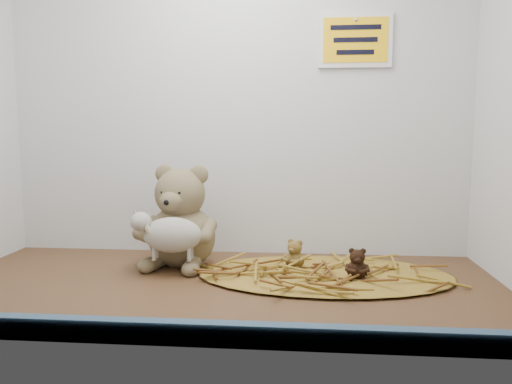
# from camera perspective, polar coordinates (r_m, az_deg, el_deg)

# --- Properties ---
(alcove_shell) EXTENTS (1.20, 0.60, 0.90)m
(alcove_shell) POSITION_cam_1_polar(r_m,az_deg,el_deg) (1.12, -3.62, 13.44)
(alcove_shell) COLOR #452D18
(alcove_shell) RESTS_ON ground
(front_rail) EXTENTS (1.19, 0.02, 0.04)m
(front_rail) POSITION_cam_1_polar(r_m,az_deg,el_deg) (0.80, -7.64, -15.65)
(front_rail) COLOR #39536D
(front_rail) RESTS_ON shelf_floor
(straw_bed) EXTENTS (0.57, 0.33, 0.01)m
(straw_bed) POSITION_cam_1_polar(r_m,az_deg,el_deg) (1.14, 7.85, -9.30)
(straw_bed) COLOR brown
(straw_bed) RESTS_ON shelf_floor
(main_teddy) EXTENTS (0.23, 0.24, 0.24)m
(main_teddy) POSITION_cam_1_polar(r_m,az_deg,el_deg) (1.22, -8.53, -2.66)
(main_teddy) COLOR olive
(main_teddy) RESTS_ON shelf_floor
(toy_lamb) EXTENTS (0.17, 0.11, 0.11)m
(toy_lamb) POSITION_cam_1_polar(r_m,az_deg,el_deg) (1.14, -9.54, -4.86)
(toy_lamb) COLOR beige
(toy_lamb) RESTS_ON main_teddy
(mini_teddy_tan) EXTENTS (0.08, 0.08, 0.07)m
(mini_teddy_tan) POSITION_cam_1_polar(r_m,az_deg,el_deg) (1.16, 4.47, -6.94)
(mini_teddy_tan) COLOR olive
(mini_teddy_tan) RESTS_ON straw_bed
(mini_teddy_brown) EXTENTS (0.06, 0.06, 0.07)m
(mini_teddy_brown) POSITION_cam_1_polar(r_m,az_deg,el_deg) (1.10, 11.49, -7.86)
(mini_teddy_brown) COLOR black
(mini_teddy_brown) RESTS_ON straw_bed
(wall_sign) EXTENTS (0.16, 0.01, 0.11)m
(wall_sign) POSITION_cam_1_polar(r_m,az_deg,el_deg) (1.33, 11.27, 16.65)
(wall_sign) COLOR #E2A40B
(wall_sign) RESTS_ON back_wall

